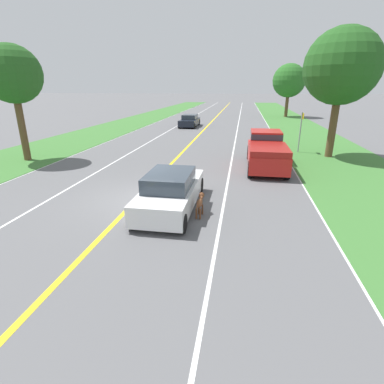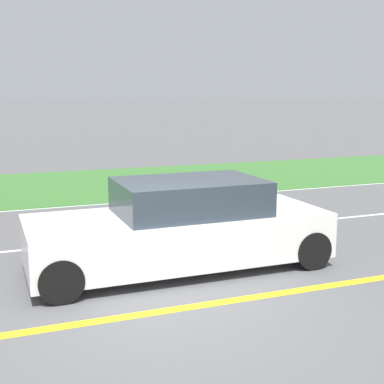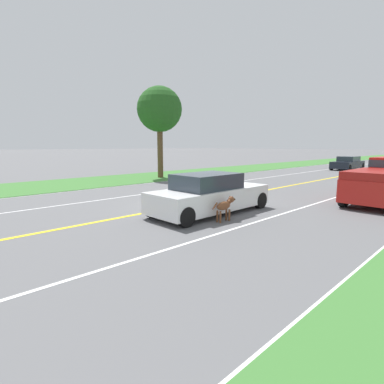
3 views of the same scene
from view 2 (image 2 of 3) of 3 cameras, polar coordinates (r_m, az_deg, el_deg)
The scene contains 7 objects.
ground_plane at distance 7.04m, azimuth -2.86°, elevation -12.56°, with size 400.00×400.00×0.00m, color #5B5B5E.
centre_divider_line at distance 7.04m, azimuth -2.86°, elevation -12.53°, with size 0.18×160.00×0.01m, color yellow.
lane_edge_line_right at distance 13.59m, azimuth -12.25°, elevation -1.44°, with size 0.14×160.00×0.01m, color white.
lane_dash_same_dir at distance 10.24m, azimuth -9.10°, elevation -5.24°, with size 0.10×160.00×0.01m, color white.
grass_verge_right at distance 16.51m, azimuth -13.92°, elevation 0.61°, with size 6.00×160.00×0.03m, color #3D7533.
ego_car at distance 8.49m, azimuth -1.18°, elevation -3.81°, with size 1.83×4.70×1.42m.
dog at distance 9.77m, azimuth -0.57°, elevation -2.84°, with size 0.24×1.04×0.79m.
Camera 2 is at (-6.15, 2.03, 2.75)m, focal length 50.00 mm.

